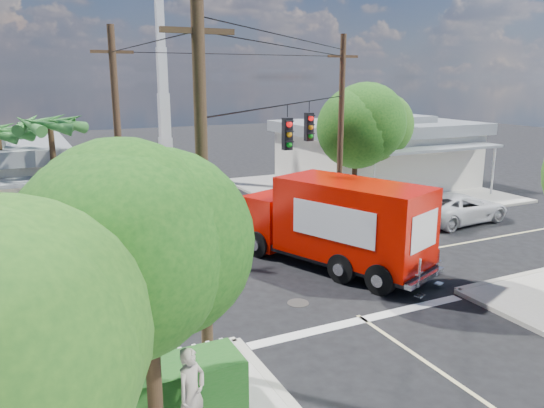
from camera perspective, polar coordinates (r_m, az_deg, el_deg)
ground at (r=19.79m, az=2.54°, el=-7.43°), size 120.00×120.00×0.00m
sidewalk_ne at (r=34.25m, az=9.96°, el=1.50°), size 14.12×14.12×0.14m
road_markings at (r=18.60m, az=4.72°, el=-8.85°), size 32.00×32.00×0.01m
building_ne at (r=35.69m, az=11.22°, el=5.59°), size 11.80×10.20×4.50m
radio_tower at (r=37.46m, az=-11.60°, el=11.05°), size 0.80×0.80×17.00m
tree_sw_front at (r=9.31m, az=-13.29°, el=-3.95°), size 3.88×3.78×6.03m
tree_ne_front at (r=28.14m, az=9.13°, el=8.64°), size 4.21×4.14×6.66m
tree_ne_back at (r=31.48m, az=10.72°, el=8.01°), size 3.77×3.66×5.82m
palm_nw_front at (r=23.87m, az=-22.74°, el=7.60°), size 3.01×3.08×5.59m
utility_poles at (r=19.41m, az=-3.72°, el=6.39°), size 12.00×10.68×9.00m
picket_fence at (r=12.45m, az=-18.26°, el=-18.08°), size 5.94×0.06×1.00m
vending_boxes at (r=27.92m, az=8.28°, el=0.15°), size 1.90×0.50×1.10m
delivery_truck at (r=19.98m, az=6.88°, el=-2.10°), size 5.02×8.14×3.40m
parked_car at (r=27.97m, az=19.55°, el=-0.39°), size 5.42×2.84×1.46m
pedestrian at (r=11.05m, az=-8.65°, el=-19.45°), size 0.82×0.74×1.88m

